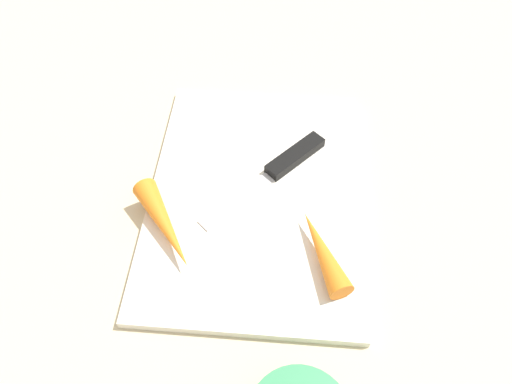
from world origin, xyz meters
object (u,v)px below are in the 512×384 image
Objects in this scene: cutting_board at (256,195)px; carrot_long at (165,225)px; carrot_short at (322,251)px; knife at (288,161)px.

carrot_long is at bearing -56.53° from cutting_board.
carrot_long is at bearing 61.03° from carrot_short.
cutting_board is 2.24× the size of knife.
cutting_board is at bearing 4.80° from knife.
knife is 0.14m from carrot_short.
knife is (-0.05, 0.04, 0.01)m from cutting_board.
cutting_board is at bearing 89.24° from carrot_long.
carrot_short is (0.02, 0.18, -0.00)m from carrot_long.
carrot_short is at bearing 43.26° from cutting_board.
cutting_board is at bearing 20.48° from carrot_short.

